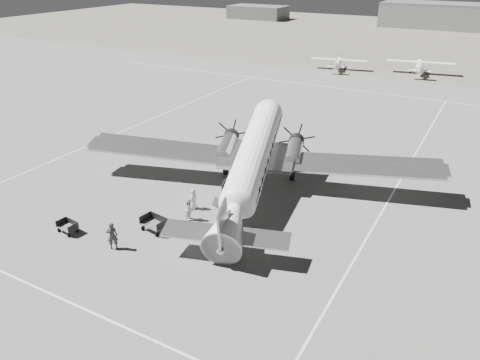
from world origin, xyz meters
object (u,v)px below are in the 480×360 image
(light_plane_right, at_px, (420,67))
(ground_crew, at_px, (112,236))
(hangar_main, at_px, (461,16))
(dc3_airliner, at_px, (252,163))
(light_plane_left, at_px, (338,64))
(passenger, at_px, (193,199))
(ramp_agent, at_px, (190,209))
(shed_secondary, at_px, (258,12))
(baggage_cart_near, at_px, (154,224))
(baggage_cart_far, at_px, (68,227))

(light_plane_right, height_order, ground_crew, light_plane_right)
(hangar_main, bearing_deg, dc3_airliner, -91.45)
(light_plane_left, bearing_deg, light_plane_right, 2.57)
(light_plane_right, height_order, passenger, light_plane_right)
(passenger, bearing_deg, ramp_agent, -167.57)
(dc3_airliner, xyz_separation_m, light_plane_left, (-9.30, 49.61, -1.87))
(shed_secondary, height_order, ramp_agent, shed_secondary)
(ground_crew, height_order, passenger, ground_crew)
(hangar_main, distance_m, shed_secondary, 60.22)
(shed_secondary, xyz_separation_m, passenger, (54.13, -116.52, -1.16))
(passenger, bearing_deg, light_plane_right, -21.04)
(dc3_airliner, bearing_deg, ramp_agent, -127.34)
(dc3_airliner, xyz_separation_m, baggage_cart_near, (-3.47, -8.25, -2.34))
(hangar_main, height_order, passenger, hangar_main)
(hangar_main, bearing_deg, passenger, -92.77)
(hangar_main, relative_size, ground_crew, 21.37)
(shed_secondary, height_order, dc3_airliner, dc3_airliner)
(shed_secondary, relative_size, baggage_cart_far, 11.93)
(hangar_main, distance_m, light_plane_right, 64.42)
(hangar_main, xyz_separation_m, dc3_airliner, (-2.98, -117.34, -0.42))
(dc3_airliner, relative_size, baggage_cart_near, 15.99)
(light_plane_right, distance_m, baggage_cart_far, 65.51)
(light_plane_left, bearing_deg, ramp_agent, -94.44)
(light_plane_left, relative_size, baggage_cart_near, 5.14)
(baggage_cart_near, distance_m, ramp_agent, 2.90)
(shed_secondary, relative_size, ramp_agent, 10.29)
(hangar_main, height_order, baggage_cart_near, hangar_main)
(passenger, bearing_deg, ground_crew, 153.51)
(light_plane_right, xyz_separation_m, ground_crew, (-8.12, -64.29, -0.17))
(baggage_cart_near, xyz_separation_m, baggage_cart_far, (-5.18, -3.13, -0.11))
(hangar_main, xyz_separation_m, ground_crew, (-7.40, -128.68, -2.32))
(shed_secondary, xyz_separation_m, ramp_agent, (54.90, -118.04, -1.13))
(hangar_main, height_order, ramp_agent, hangar_main)
(shed_secondary, xyz_separation_m, light_plane_left, (47.72, -62.72, -0.99))
(light_plane_right, distance_m, passenger, 57.52)
(passenger, bearing_deg, baggage_cart_near, 157.47)
(light_plane_left, xyz_separation_m, passenger, (6.41, -53.80, -0.17))
(light_plane_right, distance_m, ramp_agent, 58.95)
(baggage_cart_near, bearing_deg, shed_secondary, 121.93)
(shed_secondary, distance_m, light_plane_left, 78.82)
(light_plane_left, bearing_deg, baggage_cart_far, -101.22)
(dc3_airliner, xyz_separation_m, baggage_cart_far, (-8.65, -11.38, -2.45))
(hangar_main, bearing_deg, ramp_agent, -92.38)
(shed_secondary, distance_m, baggage_cart_far, 132.85)
(ramp_agent, bearing_deg, dc3_airliner, -20.21)
(hangar_main, distance_m, baggage_cart_far, 129.27)
(hangar_main, relative_size, passenger, 25.01)
(dc3_airliner, xyz_separation_m, ground_crew, (-4.42, -11.34, -1.89))
(light_plane_right, bearing_deg, baggage_cart_near, -106.44)
(ramp_agent, bearing_deg, hangar_main, -2.17)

